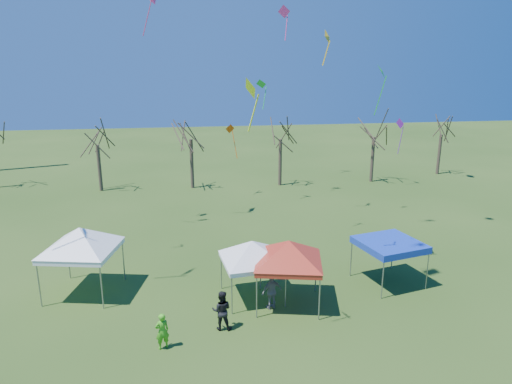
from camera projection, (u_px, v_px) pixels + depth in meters
ground at (260, 322)px, 20.52m from camera, size 140.00×140.00×0.00m
tree_1 at (96, 128)px, 40.80m from camera, size 3.42×3.42×7.54m
tree_2 at (190, 121)px, 41.69m from camera, size 3.71×3.71×8.18m
tree_3 at (281, 122)px, 42.71m from camera, size 3.59×3.59×7.91m
tree_4 at (375, 121)px, 44.09m from camera, size 3.58×3.58×7.89m
tree_5 at (443, 120)px, 47.42m from camera, size 3.39×3.39×7.46m
tent_white_west at (79, 232)px, 22.39m from camera, size 4.48×4.48×4.05m
tent_white_mid at (252, 245)px, 22.01m from camera, size 3.93×3.93×3.48m
tent_red at (289, 245)px, 21.38m from camera, size 4.17×4.17×3.77m
tent_blue at (390, 245)px, 23.79m from camera, size 3.54×3.54×2.33m
person_dark at (222, 310)px, 19.80m from camera, size 0.98×0.83×1.80m
person_green at (162, 331)px, 18.45m from camera, size 0.67×0.55×1.57m
person_grey at (272, 292)px, 21.50m from camera, size 1.11×0.73×1.75m
kite_12 at (400, 124)px, 42.56m from camera, size 0.60×1.12×3.39m
kite_17 at (382, 73)px, 23.29m from camera, size 0.80×0.98×2.61m
kite_18 at (284, 12)px, 26.85m from camera, size 0.80×0.68×2.04m
kite_22 at (230, 130)px, 39.04m from camera, size 1.06×0.90×3.00m
kite_25 at (328, 38)px, 18.89m from camera, size 0.60×0.69×1.48m
kite_19 at (261, 84)px, 35.97m from camera, size 1.07×1.01×2.36m
kite_1 at (251, 89)px, 16.37m from camera, size 0.61×0.93×1.94m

